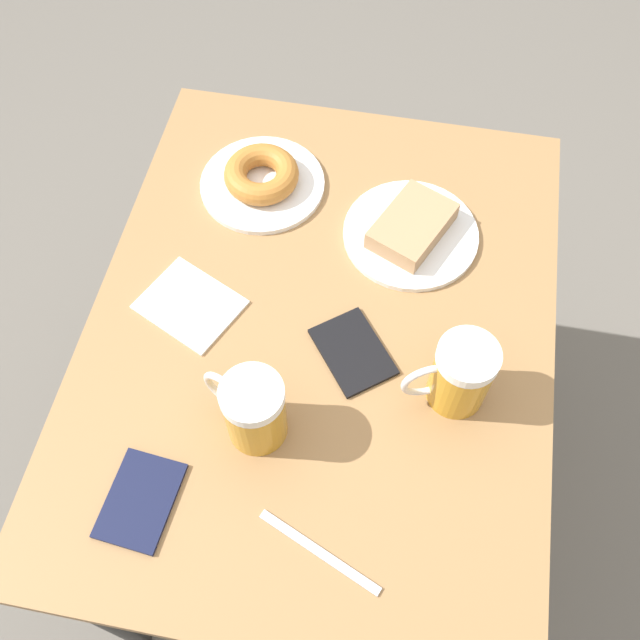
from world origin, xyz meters
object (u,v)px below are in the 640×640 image
Objects in this scene: plate_with_cake at (411,230)px; beer_mug_left at (253,410)px; plate_with_donut at (262,178)px; passport_far_edge at (353,352)px; passport_near_edge at (140,500)px; fork at (319,552)px; beer_mug_center at (459,375)px; napkin_folded at (190,304)px.

plate_with_cake is 0.41m from beer_mug_left.
plate_with_donut is at bearing -78.16° from beer_mug_left.
passport_far_edge is (-0.21, 0.29, -0.02)m from plate_with_donut.
beer_mug_left is (0.17, 0.37, 0.05)m from plate_with_cake.
plate_with_cake reaches higher than passport_far_edge.
passport_near_edge is (0.13, 0.13, -0.06)m from beer_mug_left.
plate_with_donut is 1.60× the size of passport_near_edge.
plate_with_cake is at bearing -95.83° from fork.
beer_mug_center is 0.72× the size of fork.
napkin_folded is at bearing 31.46° from plate_with_cake.
fork is at bearing 90.83° from passport_far_edge.
plate_with_cake is at bearing 167.24° from plate_with_donut.
beer_mug_left is at bearing 129.65° from napkin_folded.
beer_mug_center reaches higher than plate_with_cake.
napkin_folded is (0.41, -0.07, -0.06)m from beer_mug_center.
fork is (0.15, 0.26, -0.06)m from beer_mug_center.
napkin_folded is at bearing -51.16° from fork.
beer_mug_center is 0.69× the size of napkin_folded.
beer_mug_center is 0.94× the size of passport_near_edge.
beer_mug_left is 1.00× the size of beer_mug_center.
beer_mug_left is at bearing 65.21° from plate_with_cake.
beer_mug_center reaches higher than passport_far_edge.
fork is at bearing 84.17° from plate_with_cake.
passport_far_edge is at bearing -128.92° from beer_mug_left.
plate_with_cake is 0.53m from fork.
plate_with_donut reaches higher than fork.
beer_mug_center is 0.30m from fork.
beer_mug_center is at bearing -149.33° from passport_near_edge.
fork is at bearing 109.68° from plate_with_donut.
passport_far_edge reaches higher than napkin_folded.
beer_mug_left is 0.69× the size of napkin_folded.
beer_mug_left reaches higher than napkin_folded.
plate_with_cake is 1.78× the size of beer_mug_center.
beer_mug_center is at bearing 109.22° from plate_with_cake.
plate_with_donut reaches higher than passport_near_edge.
plate_with_donut is 0.26m from napkin_folded.
passport_far_edge is (-0.24, -0.27, 0.00)m from passport_near_edge.
plate_with_donut is 1.71× the size of beer_mug_center.
plate_with_donut is 1.24× the size of fork.
beer_mug_left is at bearing 21.09° from beer_mug_center.
beer_mug_center is 0.81× the size of passport_far_edge.
passport_near_edge is at bearing 59.23° from plate_with_cake.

